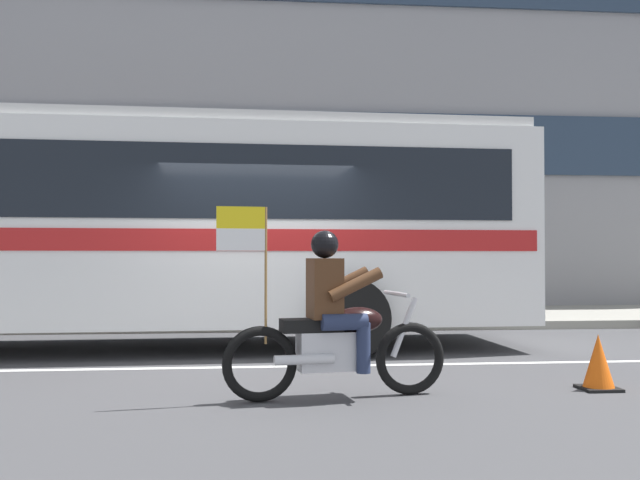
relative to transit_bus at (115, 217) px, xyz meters
The scene contains 8 objects.
ground_plane 3.01m from the transit_bus, 30.55° to the right, with size 60.00×60.00×0.00m, color #3D3D3F.
sidewalk_curb 4.76m from the transit_bus, 62.62° to the left, with size 28.00×3.80×0.15m, color gray.
lane_center_stripe 3.29m from the transit_bus, 41.57° to the right, with size 26.60×0.14×0.01m, color silver.
office_building_facade 7.51m from the transit_bus, 71.91° to the left, with size 28.00×0.89×11.23m.
transit_bus is the anchor object (origin of this frame).
motorcycle_with_rider 4.75m from the transit_bus, 53.73° to the right, with size 2.18×0.70×1.78m.
fire_hydrant 5.71m from the transit_bus, 32.40° to the left, with size 0.22×0.30×0.75m.
traffic_cone 6.63m from the transit_bus, 33.36° to the right, with size 0.36×0.36×0.55m.
Camera 1 is at (-0.07, -9.07, 1.33)m, focal length 39.65 mm.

